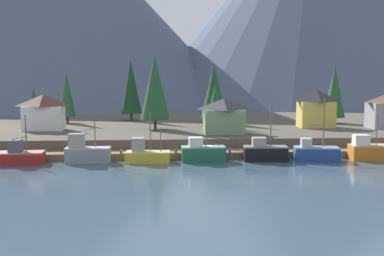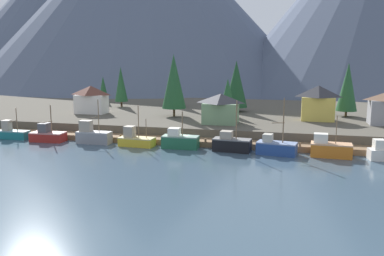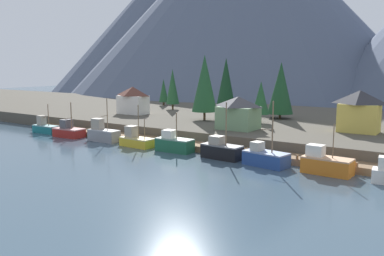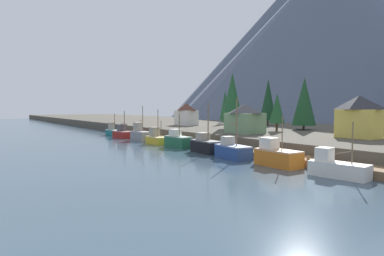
# 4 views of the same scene
# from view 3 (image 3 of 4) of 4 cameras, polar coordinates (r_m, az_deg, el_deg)

# --- Properties ---
(ground_plane) EXTENTS (400.00, 400.00, 1.00)m
(ground_plane) POSITION_cam_3_polar(r_m,az_deg,el_deg) (86.59, 6.16, -1.14)
(ground_plane) COLOR #384C5B
(dock) EXTENTS (80.00, 4.00, 1.60)m
(dock) POSITION_cam_3_polar(r_m,az_deg,el_deg) (71.25, -0.65, -2.38)
(dock) COLOR brown
(dock) RESTS_ON ground_plane
(shoreline_bank) EXTENTS (400.00, 56.00, 2.50)m
(shoreline_bank) POSITION_cam_3_polar(r_m,az_deg,el_deg) (96.98, 9.51, 0.88)
(shoreline_bank) COLOR #4C473D
(shoreline_bank) RESTS_ON ground_plane
(mountain_west_peak) EXTENTS (150.46, 150.46, 83.31)m
(mountain_west_peak) POSITION_cam_3_polar(r_m,az_deg,el_deg) (242.15, -0.52, 15.14)
(mountain_west_peak) COLOR #4C566B
(mountain_west_peak) RESTS_ON ground_plane
(mountain_central_peak) EXTENTS (168.05, 168.05, 88.61)m
(mountain_central_peak) POSITION_cam_3_polar(r_m,az_deg,el_deg) (210.38, 7.31, 16.79)
(mountain_central_peak) COLOR #4C566B
(mountain_central_peak) RESTS_ON ground_plane
(fishing_boat_teal) EXTENTS (6.20, 2.23, 6.08)m
(fishing_boat_teal) POSITION_cam_3_polar(r_m,az_deg,el_deg) (92.51, -19.37, 0.04)
(fishing_boat_teal) COLOR #196B70
(fishing_boat_teal) RESTS_ON ground_plane
(fishing_boat_red) EXTENTS (6.39, 3.28, 6.88)m
(fishing_boat_red) POSITION_cam_3_polar(r_m,az_deg,el_deg) (85.85, -16.46, -0.41)
(fishing_boat_red) COLOR maroon
(fishing_boat_red) RESTS_ON ground_plane
(fishing_boat_grey) EXTENTS (6.26, 2.47, 8.10)m
(fishing_boat_grey) POSITION_cam_3_polar(r_m,az_deg,el_deg) (79.35, -12.04, -0.76)
(fishing_boat_grey) COLOR gray
(fishing_boat_grey) RESTS_ON ground_plane
(fishing_boat_yellow) EXTENTS (6.40, 3.07, 7.31)m
(fishing_boat_yellow) POSITION_cam_3_polar(r_m,az_deg,el_deg) (73.39, -7.62, -1.64)
(fishing_boat_yellow) COLOR gold
(fishing_boat_yellow) RESTS_ON ground_plane
(fishing_boat_green) EXTENTS (6.29, 2.68, 6.47)m
(fishing_boat_green) POSITION_cam_3_polar(r_m,az_deg,el_deg) (68.47, -2.46, -2.16)
(fishing_boat_green) COLOR #1E5B3D
(fishing_boat_green) RESTS_ON ground_plane
(fishing_boat_black) EXTENTS (6.43, 3.06, 8.62)m
(fishing_boat_black) POSITION_cam_3_polar(r_m,az_deg,el_deg) (63.43, 4.03, -3.04)
(fishing_boat_black) COLOR black
(fishing_boat_black) RESTS_ON ground_plane
(fishing_boat_blue) EXTENTS (6.64, 3.87, 9.21)m
(fishing_boat_blue) POSITION_cam_3_polar(r_m,az_deg,el_deg) (59.79, 9.97, -3.99)
(fishing_boat_blue) COLOR navy
(fishing_boat_blue) RESTS_ON ground_plane
(fishing_boat_orange) EXTENTS (6.39, 3.16, 6.66)m
(fishing_boat_orange) POSITION_cam_3_polar(r_m,az_deg,el_deg) (57.32, 17.78, -4.66)
(fishing_boat_orange) COLOR #CC6B1E
(fishing_boat_orange) RESTS_ON ground_plane
(house_yellow) EXTENTS (6.88, 4.32, 7.29)m
(house_yellow) POSITION_cam_3_polar(r_m,az_deg,el_deg) (77.58, 21.84, 2.18)
(house_yellow) COLOR gold
(house_yellow) RESTS_ON shoreline_bank
(house_green) EXTENTS (7.02, 5.72, 5.96)m
(house_green) POSITION_cam_3_polar(r_m,az_deg,el_deg) (76.22, 6.33, 2.12)
(house_green) COLOR #6B8E66
(house_green) RESTS_ON shoreline_bank
(house_white) EXTENTS (7.37, 4.28, 6.47)m
(house_white) POSITION_cam_3_polar(r_m,az_deg,el_deg) (100.43, -8.06, 3.79)
(house_white) COLOR silver
(house_white) RESTS_ON shoreline_bank
(conifer_near_left) EXTENTS (3.43, 3.43, 8.38)m
(conifer_near_left) POSITION_cam_3_polar(r_m,az_deg,el_deg) (84.97, 9.36, 4.08)
(conifer_near_left) COLOR #4C3823
(conifer_near_left) RESTS_ON shoreline_bank
(conifer_near_right) EXTENTS (5.52, 5.52, 12.22)m
(conifer_near_right) POSITION_cam_3_polar(r_m,az_deg,el_deg) (92.47, 12.01, 5.36)
(conifer_near_right) COLOR #4C3823
(conifer_near_right) RESTS_ON shoreline_bank
(conifer_mid_right) EXTENTS (4.63, 4.63, 13.42)m
(conifer_mid_right) POSITION_cam_3_polar(r_m,az_deg,el_deg) (106.62, 4.65, 6.38)
(conifer_mid_right) COLOR #4C3823
(conifer_mid_right) RESTS_ON shoreline_bank
(conifer_back_left) EXTENTS (5.35, 5.35, 13.71)m
(conifer_back_left) POSITION_cam_3_polar(r_m,az_deg,el_deg) (87.87, 1.73, 6.12)
(conifer_back_left) COLOR #4C3823
(conifer_back_left) RESTS_ON shoreline_bank
(conifer_back_right) EXTENTS (2.69, 2.69, 7.64)m
(conifer_back_right) POSITION_cam_3_polar(r_m,az_deg,el_deg) (120.71, -3.90, 5.13)
(conifer_back_right) COLOR #4C3823
(conifer_back_right) RESTS_ON shoreline_bank
(conifer_centre) EXTENTS (3.45, 3.45, 10.53)m
(conifer_centre) POSITION_cam_3_polar(r_m,az_deg,el_deg) (109.61, -2.67, 5.66)
(conifer_centre) COLOR #4C3823
(conifer_centre) RESTS_ON shoreline_bank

